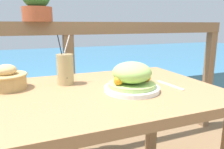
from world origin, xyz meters
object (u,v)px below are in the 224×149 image
bread_basket (7,79)px  potted_plant (36,2)px  drink_glass (65,69)px  salad_plate (132,79)px

bread_basket → potted_plant: size_ratio=0.67×
drink_glass → potted_plant: potted_plant is taller
salad_plate → bread_basket: bearing=155.1°
potted_plant → drink_glass: bearing=-81.1°
salad_plate → bread_basket: salad_plate is taller
drink_glass → bread_basket: (-0.27, 0.01, -0.03)m
bread_basket → drink_glass: bearing=-3.2°
salad_plate → potted_plant: 0.90m
salad_plate → bread_basket: size_ratio=1.39×
bread_basket → potted_plant: bearing=69.4°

